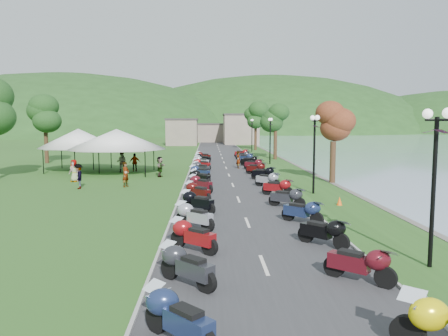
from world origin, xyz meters
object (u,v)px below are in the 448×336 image
object	(u,v)px
vendor_tent_main	(117,151)
pedestrian_b	(122,172)
pedestrian_c	(79,189)
pedestrian_a	(126,187)
streetlamp_near	(433,190)

from	to	relation	value
vendor_tent_main	pedestrian_b	xyz separation A→B (m)	(0.22, 0.84, -2.00)
pedestrian_c	pedestrian_a	bearing A→B (deg)	91.57
pedestrian_b	vendor_tent_main	bearing A→B (deg)	77.23
pedestrian_a	pedestrian_c	size ratio (longest dim) A/B	1.02
vendor_tent_main	pedestrian_b	world-z (taller)	vendor_tent_main
streetlamp_near	pedestrian_c	size ratio (longest dim) A/B	2.84
streetlamp_near	pedestrian_a	xyz separation A→B (m)	(-12.98, 17.84, -2.50)
vendor_tent_main	pedestrian_c	size ratio (longest dim) A/B	3.31
streetlamp_near	pedestrian_c	world-z (taller)	streetlamp_near
pedestrian_b	pedestrian_a	bearing A→B (deg)	104.88
streetlamp_near	pedestrian_b	world-z (taller)	streetlamp_near
vendor_tent_main	pedestrian_b	size ratio (longest dim) A/B	3.02
pedestrian_a	streetlamp_near	bearing A→B (deg)	-121.81
vendor_tent_main	pedestrian_c	bearing A→B (deg)	-94.98
streetlamp_near	pedestrian_c	xyz separation A→B (m)	(-16.09, 17.04, -2.50)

